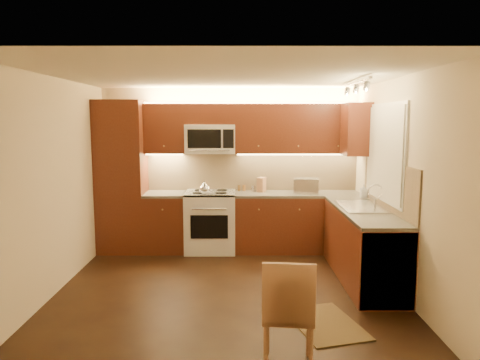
{
  "coord_description": "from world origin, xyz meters",
  "views": [
    {
      "loc": [
        0.13,
        -5.15,
        2.0
      ],
      "look_at": [
        0.15,
        0.55,
        1.25
      ],
      "focal_mm": 33.9,
      "sensor_mm": 36.0,
      "label": 1
    }
  ],
  "objects_px": {
    "microwave": "(210,139)",
    "dining_chair": "(288,312)",
    "knife_block": "(261,185)",
    "soap_bottle": "(364,191)",
    "sink": "(361,201)",
    "toaster_oven": "(306,186)",
    "stove": "(211,221)",
    "kettle": "(205,188)"
  },
  "relations": [
    {
      "from": "microwave",
      "to": "dining_chair",
      "type": "xyz_separation_m",
      "value": [
        0.84,
        -3.46,
        -1.26
      ]
    },
    {
      "from": "knife_block",
      "to": "soap_bottle",
      "type": "xyz_separation_m",
      "value": [
        1.44,
        -0.55,
        -0.01
      ]
    },
    {
      "from": "knife_block",
      "to": "sink",
      "type": "bearing_deg",
      "value": -23.16
    },
    {
      "from": "knife_block",
      "to": "soap_bottle",
      "type": "relative_size",
      "value": 1.13
    },
    {
      "from": "soap_bottle",
      "to": "toaster_oven",
      "type": "bearing_deg",
      "value": 147.98
    },
    {
      "from": "stove",
      "to": "microwave",
      "type": "distance_m",
      "value": 1.27
    },
    {
      "from": "soap_bottle",
      "to": "dining_chair",
      "type": "bearing_deg",
      "value": -116.77
    },
    {
      "from": "dining_chair",
      "to": "soap_bottle",
      "type": "bearing_deg",
      "value": 70.37
    },
    {
      "from": "microwave",
      "to": "kettle",
      "type": "distance_m",
      "value": 0.78
    },
    {
      "from": "microwave",
      "to": "dining_chair",
      "type": "height_order",
      "value": "microwave"
    },
    {
      "from": "toaster_oven",
      "to": "knife_block",
      "type": "bearing_deg",
      "value": -179.53
    },
    {
      "from": "microwave",
      "to": "sink",
      "type": "relative_size",
      "value": 0.88
    },
    {
      "from": "toaster_oven",
      "to": "dining_chair",
      "type": "xyz_separation_m",
      "value": [
        -0.63,
        -3.37,
        -0.55
      ]
    },
    {
      "from": "microwave",
      "to": "toaster_oven",
      "type": "bearing_deg",
      "value": -3.76
    },
    {
      "from": "sink",
      "to": "toaster_oven",
      "type": "distance_m",
      "value": 1.28
    },
    {
      "from": "microwave",
      "to": "stove",
      "type": "bearing_deg",
      "value": -90.0
    },
    {
      "from": "stove",
      "to": "kettle",
      "type": "xyz_separation_m",
      "value": [
        -0.07,
        -0.2,
        0.56
      ]
    },
    {
      "from": "microwave",
      "to": "soap_bottle",
      "type": "bearing_deg",
      "value": -13.87
    },
    {
      "from": "sink",
      "to": "soap_bottle",
      "type": "xyz_separation_m",
      "value": [
        0.23,
        0.71,
        0.02
      ]
    },
    {
      "from": "stove",
      "to": "sink",
      "type": "height_order",
      "value": "sink"
    },
    {
      "from": "soap_bottle",
      "to": "dining_chair",
      "type": "distance_m",
      "value": 3.27
    },
    {
      "from": "dining_chair",
      "to": "stove",
      "type": "bearing_deg",
      "value": 110.05
    },
    {
      "from": "stove",
      "to": "toaster_oven",
      "type": "height_order",
      "value": "toaster_oven"
    },
    {
      "from": "sink",
      "to": "soap_bottle",
      "type": "bearing_deg",
      "value": 72.07
    },
    {
      "from": "microwave",
      "to": "soap_bottle",
      "type": "height_order",
      "value": "microwave"
    },
    {
      "from": "stove",
      "to": "soap_bottle",
      "type": "bearing_deg",
      "value": -10.56
    },
    {
      "from": "soap_bottle",
      "to": "knife_block",
      "type": "bearing_deg",
      "value": 157.86
    },
    {
      "from": "stove",
      "to": "soap_bottle",
      "type": "xyz_separation_m",
      "value": [
        2.23,
        -0.42,
        0.54
      ]
    },
    {
      "from": "stove",
      "to": "microwave",
      "type": "xyz_separation_m",
      "value": [
        0.0,
        0.14,
        1.26
      ]
    },
    {
      "from": "kettle",
      "to": "toaster_oven",
      "type": "height_order",
      "value": "toaster_oven"
    },
    {
      "from": "sink",
      "to": "kettle",
      "type": "relative_size",
      "value": 4.48
    },
    {
      "from": "stove",
      "to": "dining_chair",
      "type": "relative_size",
      "value": 0.99
    },
    {
      "from": "kettle",
      "to": "dining_chair",
      "type": "distance_m",
      "value": 3.3
    },
    {
      "from": "sink",
      "to": "knife_block",
      "type": "height_order",
      "value": "knife_block"
    },
    {
      "from": "toaster_oven",
      "to": "knife_block",
      "type": "distance_m",
      "value": 0.69
    },
    {
      "from": "stove",
      "to": "dining_chair",
      "type": "bearing_deg",
      "value": -75.9
    },
    {
      "from": "microwave",
      "to": "kettle",
      "type": "xyz_separation_m",
      "value": [
        -0.07,
        -0.34,
        -0.7
      ]
    },
    {
      "from": "kettle",
      "to": "toaster_oven",
      "type": "bearing_deg",
      "value": 5.04
    },
    {
      "from": "kettle",
      "to": "stove",
      "type": "bearing_deg",
      "value": 67.25
    },
    {
      "from": "knife_block",
      "to": "soap_bottle",
      "type": "height_order",
      "value": "knife_block"
    },
    {
      "from": "stove",
      "to": "dining_chair",
      "type": "distance_m",
      "value": 3.43
    },
    {
      "from": "stove",
      "to": "dining_chair",
      "type": "height_order",
      "value": "dining_chair"
    }
  ]
}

